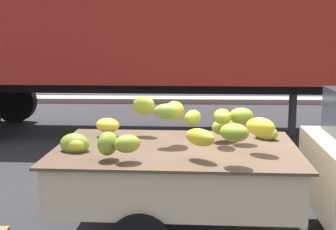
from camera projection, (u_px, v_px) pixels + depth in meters
curb_strip at (210, 100)px, 16.05m from camera, size 80.00×0.80×0.16m
semi_trailer at (145, 22)px, 10.87m from camera, size 12.06×2.87×3.95m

